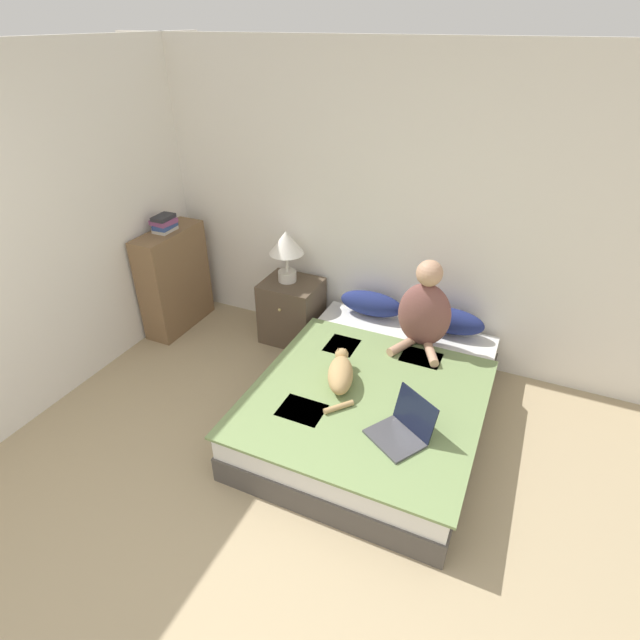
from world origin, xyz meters
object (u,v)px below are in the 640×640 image
Objects in this scene: person_sitting at (425,311)px; laptop_open at (402,429)px; bed at (373,401)px; bookshelf at (175,280)px; book_stack_top at (164,223)px; table_lamp at (286,247)px; cat_tabby at (341,374)px; nightstand at (292,311)px; pillow_far at (450,321)px; pillow_near at (371,304)px.

person_sitting reaches higher than laptop_open.
bed is 2.30m from bookshelf.
table_lamp is at bearing 13.86° from book_stack_top.
laptop_open is at bearing -40.82° from table_lamp.
cat_tabby is 0.64m from laptop_open.
laptop_open is 2.75m from bookshelf.
pillow_far is at bearing 3.91° from nightstand.
person_sitting is 1.65× the size of laptop_open.
person_sitting is at bearing -8.02° from nightstand.
pillow_near is 1.03m from cat_tabby.
pillow_near is 0.96× the size of nightstand.
table_lamp is (-1.31, 0.20, 0.23)m from person_sitting.
nightstand is (-0.87, 0.92, -0.18)m from cat_tabby.
bed is 1.57m from table_lamp.
laptop_open is 2.08× the size of book_stack_top.
person_sitting is 1.11m from laptop_open.
book_stack_top is (-2.56, 1.00, 0.62)m from laptop_open.
pillow_near is 0.57× the size of bookshelf.
bed is at bearing -13.35° from book_stack_top.
pillow_far is at bearing 59.16° from person_sitting.
table_lamp is at bearing 171.45° from laptop_open.
laptop_open reaches higher than bed.
pillow_near is 1.51m from laptop_open.
person_sitting reaches higher than pillow_near.
cat_tabby is at bearing -18.48° from book_stack_top.
nightstand is 0.60× the size of bookshelf.
book_stack_top is (-2.01, 0.67, 0.59)m from cat_tabby.
person_sitting is 1.23× the size of cat_tabby.
laptop_open is at bearing -63.17° from pillow_near.
book_stack_top reaches higher than bed.
cat_tabby is (-0.39, -0.74, -0.22)m from person_sitting.
bookshelf is at bearing 55.72° from book_stack_top.
bookshelf is at bearing -167.75° from nightstand.
bed is 3.54× the size of pillow_near.
book_stack_top is (-1.88, -0.35, 0.57)m from pillow_near.
nightstand is at bearing -172.47° from pillow_near.
nightstand is at bearing 170.98° from laptop_open.
person_sitting is 2.43m from book_stack_top.
pillow_far reaches higher than cat_tabby.
laptop_open is 2.82m from book_stack_top.
book_stack_top reaches higher than table_lamp.
laptop_open is (0.16, -1.07, -0.25)m from person_sitting.
pillow_near is at bearing 7.53° from nightstand.
bookshelf reaches higher than pillow_near.
bookshelf is at bearing -169.60° from pillow_near.
table_lamp is at bearing -174.15° from pillow_near.
laptop_open is at bearing -90.37° from pillow_far.
table_lamp is 1.13m from book_stack_top.
person_sitting is (0.18, 0.60, 0.50)m from bed.
laptop_open is at bearing -41.29° from nightstand.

